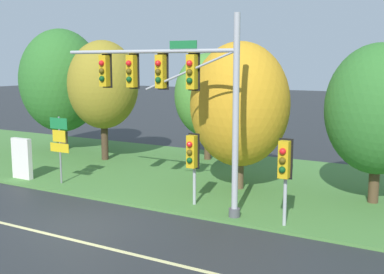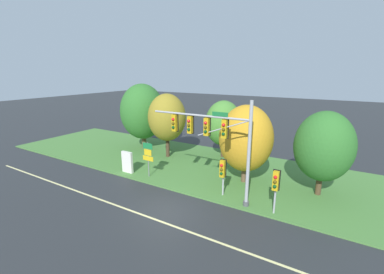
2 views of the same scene
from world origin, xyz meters
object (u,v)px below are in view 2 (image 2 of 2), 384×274
traffic_signal_mast (213,135)px  tree_behind_signpost (223,123)px  info_kiosk (127,162)px  pedestrian_signal_further_along (276,183)px  tree_mid_verge (246,138)px  pedestrian_signal_near_kerb (223,170)px  tree_tall_centre (324,147)px  route_sign_post (148,155)px  tree_nearest_road (143,112)px  tree_left_of_mast (167,118)px

traffic_signal_mast → tree_behind_signpost: bearing=109.5°
info_kiosk → pedestrian_signal_further_along: bearing=-2.0°
tree_behind_signpost → tree_mid_verge: size_ratio=0.94×
pedestrian_signal_near_kerb → tree_tall_centre: bearing=32.7°
pedestrian_signal_near_kerb → tree_tall_centre: tree_tall_centre is taller
traffic_signal_mast → info_kiosk: traffic_signal_mast is taller
route_sign_post → tree_nearest_road: tree_nearest_road is taller
tree_nearest_road → tree_behind_signpost: 9.42m
traffic_signal_mast → tree_nearest_road: tree_nearest_road is taller
tree_nearest_road → tree_tall_centre: tree_nearest_road is taller
traffic_signal_mast → pedestrian_signal_near_kerb: traffic_signal_mast is taller
traffic_signal_mast → tree_behind_signpost: size_ratio=1.29×
info_kiosk → tree_left_of_mast: bearing=84.8°
tree_nearest_road → tree_left_of_mast: bearing=-16.0°
route_sign_post → tree_left_of_mast: 5.83m
route_sign_post → tree_nearest_road: size_ratio=0.41×
tree_nearest_road → tree_behind_signpost: bearing=10.0°
tree_left_of_mast → tree_behind_signpost: bearing=29.9°
traffic_signal_mast → tree_nearest_road: (-12.25, 6.86, -0.30)m
pedestrian_signal_near_kerb → route_sign_post: route_sign_post is taller
route_sign_post → tree_nearest_road: bearing=133.4°
tree_tall_centre → tree_nearest_road: bearing=172.0°
tree_behind_signpost → tree_mid_verge: (4.06, -4.87, 0.05)m
route_sign_post → tree_mid_verge: tree_mid_verge is taller
tree_nearest_road → tree_tall_centre: size_ratio=1.21×
tree_mid_verge → tree_tall_centre: size_ratio=1.02×
pedestrian_signal_further_along → info_kiosk: (-12.77, 0.45, -1.17)m
tree_mid_verge → info_kiosk: 10.42m
pedestrian_signal_near_kerb → route_sign_post: (-6.80, 0.06, 0.01)m
route_sign_post → tree_mid_verge: 8.11m
tree_behind_signpost → info_kiosk: bearing=-123.5°
tree_behind_signpost → info_kiosk: (-5.44, -8.21, -2.62)m
traffic_signal_mast → tree_tall_centre: (6.46, 4.25, -0.91)m
traffic_signal_mast → pedestrian_signal_near_kerb: 2.68m
pedestrian_signal_near_kerb → info_kiosk: (-9.00, -0.17, -1.00)m
pedestrian_signal_near_kerb → tree_nearest_road: (-12.80, 6.42, 2.29)m
route_sign_post → tree_behind_signpost: (3.24, 7.98, 1.61)m
tree_left_of_mast → tree_mid_verge: 9.25m
tree_mid_verge → info_kiosk: size_ratio=3.29×
traffic_signal_mast → tree_mid_verge: (1.06, 3.62, -0.92)m
traffic_signal_mast → tree_nearest_road: bearing=150.7°
traffic_signal_mast → tree_left_of_mast: traffic_signal_mast is taller
tree_mid_verge → tree_tall_centre: (5.40, 0.62, 0.01)m
tree_nearest_road → tree_tall_centre: (18.71, -2.62, -0.62)m
tree_nearest_road → info_kiosk: tree_nearest_road is taller
pedestrian_signal_further_along → tree_tall_centre: bearing=64.2°
traffic_signal_mast → pedestrian_signal_further_along: bearing=-2.3°
pedestrian_signal_near_kerb → tree_behind_signpost: tree_behind_signpost is taller
traffic_signal_mast → tree_nearest_road: size_ratio=1.03×
pedestrian_signal_further_along → pedestrian_signal_near_kerb: bearing=170.7°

